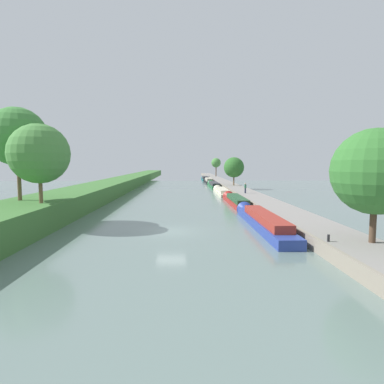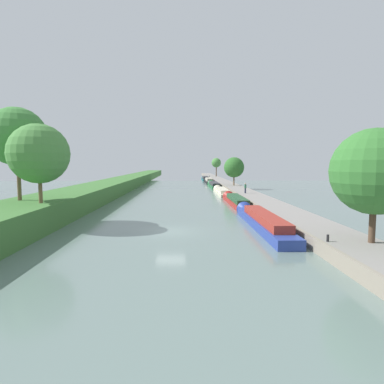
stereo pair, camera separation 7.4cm
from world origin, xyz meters
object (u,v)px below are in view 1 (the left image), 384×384
Objects in this scene: person_walking at (245,188)px; narrowboat_blue at (262,220)px; mooring_bollard_far at (209,176)px; narrowboat_cream at (221,191)px; narrowboat_green at (214,185)px; mooring_bollard_near at (328,238)px; narrowboat_black at (209,181)px; narrowboat_red at (235,200)px; narrowboat_teal at (205,179)px.

narrowboat_blue is at bearing -97.22° from person_walking.
narrowboat_cream is at bearing -92.06° from mooring_bollard_far.
narrowboat_green is 58.86m from mooring_bollard_near.
person_walking is at bearing -86.18° from narrowboat_black.
narrowboat_red is at bearing -89.90° from narrowboat_black.
narrowboat_green is 36.41× the size of mooring_bollard_near.
person_walking is at bearing 88.25° from mooring_bollard_near.
mooring_bollard_far is at bearing 90.00° from mooring_bollard_near.
narrowboat_teal is (-0.10, 15.07, -0.06)m from narrowboat_black.
person_walking reaches higher than narrowboat_red.
narrowboat_blue is 10.30× the size of person_walking.
narrowboat_green is at bearing -90.03° from narrowboat_black.
narrowboat_red is 7.44m from person_walking.
person_walking is at bearing 68.26° from narrowboat_red.
narrowboat_cream is 0.91× the size of narrowboat_green.
mooring_bollard_near is at bearing -88.62° from narrowboat_black.
narrowboat_cream is at bearing 92.67° from mooring_bollard_near.
narrowboat_cream is at bearing 108.70° from person_walking.
mooring_bollard_far is at bearing 88.58° from narrowboat_red.
narrowboat_green is at bearing 89.83° from narrowboat_blue.
narrowboat_black reaches higher than mooring_bollard_near.
mooring_bollard_far reaches higher than narrowboat_red.
narrowboat_black is (0.01, 15.82, 0.09)m from narrowboat_green.
narrowboat_blue is 37.99× the size of mooring_bollard_far.
person_walking is (2.81, -26.08, 1.27)m from narrowboat_green.
narrowboat_teal reaches higher than narrowboat_red.
narrowboat_cream is 41.46m from mooring_bollard_near.
person_walking is (2.80, -41.90, 1.18)m from narrowboat_black.
narrowboat_cream is at bearing -90.04° from narrowboat_teal.
narrowboat_blue is 1.11× the size of narrowboat_red.
mooring_bollard_far is (0.00, 95.00, 0.00)m from mooring_bollard_near.
narrowboat_teal is 89.74m from mooring_bollard_near.
narrowboat_cream is at bearing -90.24° from narrowboat_black.
narrowboat_red reaches higher than narrowboat_cream.
narrowboat_red is 1.07× the size of narrowboat_black.
narrowboat_black reaches higher than narrowboat_red.
narrowboat_blue is 16.47m from narrowboat_red.
person_walking reaches higher than narrowboat_cream.
person_walking is 3.69× the size of mooring_bollard_near.
narrowboat_blue is 1.15× the size of narrowboat_cream.
mooring_bollard_near is at bearing -88.24° from narrowboat_green.
narrowboat_cream is 48.30m from narrowboat_teal.
mooring_bollard_far is (1.71, 69.07, 0.64)m from narrowboat_red.
narrowboat_black is 74.67m from mooring_bollard_near.
narrowboat_red is 26.00m from mooring_bollard_near.
narrowboat_black reaches higher than narrowboat_blue.
mooring_bollard_far is (-1.00, 62.26, -0.65)m from person_walking.
person_walking is 62.27m from mooring_bollard_far.
narrowboat_teal is at bearing 90.17° from narrowboat_red.
mooring_bollard_near is (1.90, -89.71, 0.60)m from narrowboat_teal.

